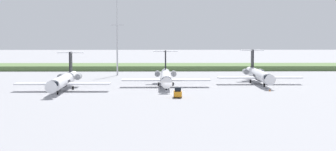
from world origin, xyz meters
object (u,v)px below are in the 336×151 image
baggage_tug (178,93)px  antenna_mast (117,43)px  regional_jet_second (166,77)px  safety_cone_front_marker (270,90)px  regional_jet_nearest (64,80)px  regional_jet_third (259,74)px

baggage_tug → antenna_mast: bearing=106.9°
regional_jet_second → baggage_tug: bearing=-84.4°
regional_jet_second → antenna_mast: 38.64m
safety_cone_front_marker → regional_jet_nearest: bearing=177.2°
regional_jet_second → safety_cone_front_marker: size_ratio=56.36×
regional_jet_second → regional_jet_third: 26.37m
antenna_mast → safety_cone_front_marker: bearing=-49.1°
regional_jet_nearest → antenna_mast: bearing=77.8°
regional_jet_nearest → antenna_mast: size_ratio=1.24×
regional_jet_second → regional_jet_third: same height
safety_cone_front_marker → regional_jet_third: bearing=87.9°
antenna_mast → safety_cone_front_marker: size_ratio=45.49×
regional_jet_third → safety_cone_front_marker: size_ratio=56.36×
regional_jet_nearest → antenna_mast: 45.72m
regional_jet_nearest → regional_jet_second: size_ratio=1.00×
regional_jet_nearest → baggage_tug: size_ratio=9.69×
safety_cone_front_marker → antenna_mast: bearing=130.9°
antenna_mast → regional_jet_second: bearing=-66.0°
regional_jet_nearest → safety_cone_front_marker: (49.73, -2.42, -2.26)m
antenna_mast → baggage_tug: 61.49m
regional_jet_third → antenna_mast: (-40.89, 27.92, 7.82)m
antenna_mast → baggage_tug: (17.69, -58.15, -9.35)m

